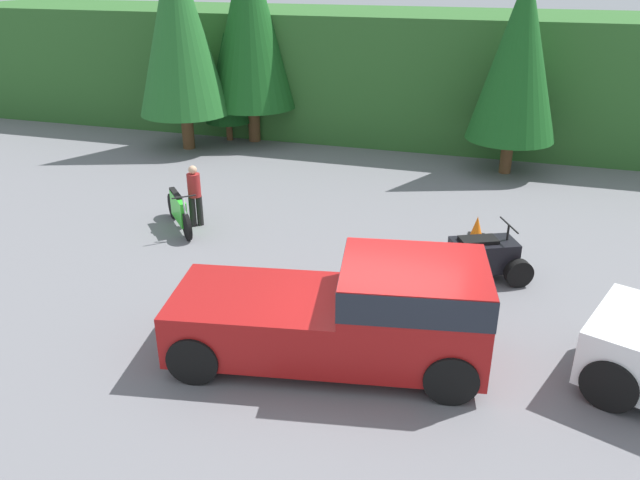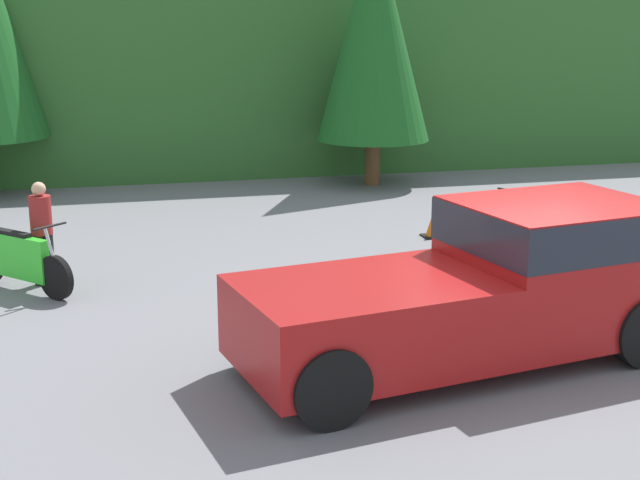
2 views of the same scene
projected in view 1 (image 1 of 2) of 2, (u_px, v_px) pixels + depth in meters
name	position (u px, v px, depth m)	size (l,w,h in m)	color
ground_plane	(381.00, 360.00, 10.98)	(80.00, 80.00, 0.00)	slate
hillside_backdrop	(469.00, 77.00, 23.97)	(44.00, 6.00, 4.62)	#2D6028
tree_left	(179.00, 27.00, 21.48)	(3.23, 3.23, 7.33)	brown
tree_mid_left	(226.00, 78.00, 23.34)	(1.77, 1.77, 4.03)	brown
tree_mid_right	(250.00, 22.00, 22.39)	(3.28, 3.28, 7.45)	brown
tree_right	(519.00, 56.00, 19.06)	(2.80, 2.80, 6.37)	brown
pickup_truck_red	(356.00, 310.00, 10.56)	(5.58, 2.96, 1.90)	maroon
dirt_bike	(179.00, 211.00, 16.15)	(1.61, 1.76, 1.14)	black
quad_atv	(483.00, 258.00, 13.61)	(2.20, 1.87, 1.25)	black
rider_person	(195.00, 193.00, 16.16)	(0.47, 0.47, 1.64)	black
traffic_cone	(477.00, 227.00, 15.75)	(0.42, 0.42, 0.55)	black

